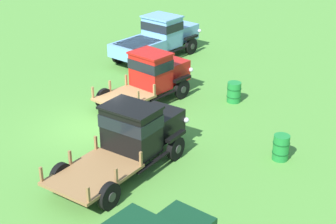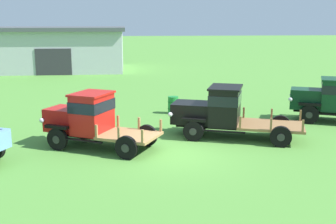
{
  "view_description": "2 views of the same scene",
  "coord_description": "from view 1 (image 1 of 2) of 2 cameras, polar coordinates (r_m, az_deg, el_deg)",
  "views": [
    {
      "loc": [
        16.7,
        7.07,
        8.94
      ],
      "look_at": [
        0.02,
        2.74,
        1.0
      ],
      "focal_mm": 55.0,
      "sensor_mm": 36.0,
      "label": 1
    },
    {
      "loc": [
        -1.76,
        -15.03,
        4.91
      ],
      "look_at": [
        0.02,
        2.74,
        1.0
      ],
      "focal_mm": 45.0,
      "sensor_mm": 36.0,
      "label": 2
    }
  ],
  "objects": [
    {
      "name": "ground_plane",
      "position": [
        20.22,
        -7.53,
        -1.73
      ],
      "size": [
        240.0,
        240.0,
        0.0
      ],
      "primitive_type": "plane",
      "color": "#518E38"
    },
    {
      "name": "vintage_truck_foreground_near",
      "position": [
        27.58,
        -1.09,
        8.29
      ],
      "size": [
        5.83,
        3.97,
        2.22
      ],
      "color": "black",
      "rests_on": "ground"
    },
    {
      "name": "vintage_truck_second_in_line",
      "position": [
        22.19,
        -1.64,
        4.19
      ],
      "size": [
        4.85,
        3.59,
        2.18
      ],
      "color": "black",
      "rests_on": "ground"
    },
    {
      "name": "vintage_truck_midrow_center",
      "position": [
        17.14,
        -3.76,
        -2.44
      ],
      "size": [
        5.85,
        3.63,
        2.18
      ],
      "color": "black",
      "rests_on": "ground"
    },
    {
      "name": "oil_drum_beside_row",
      "position": [
        18.09,
        12.41,
        -3.86
      ],
      "size": [
        0.59,
        0.59,
        0.92
      ],
      "color": "#1E7F33",
      "rests_on": "ground"
    },
    {
      "name": "oil_drum_near_fence",
      "position": [
        22.35,
        7.32,
        2.19
      ],
      "size": [
        0.62,
        0.62,
        0.89
      ],
      "color": "#1E7F33",
      "rests_on": "ground"
    }
  ]
}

